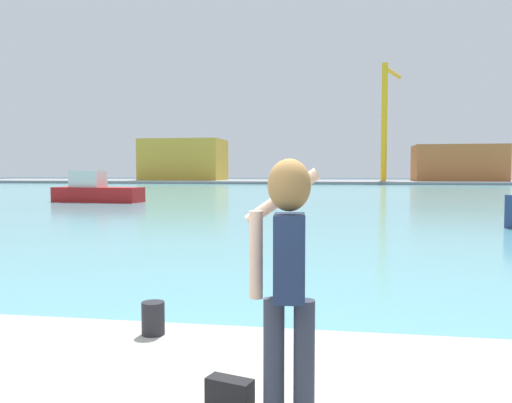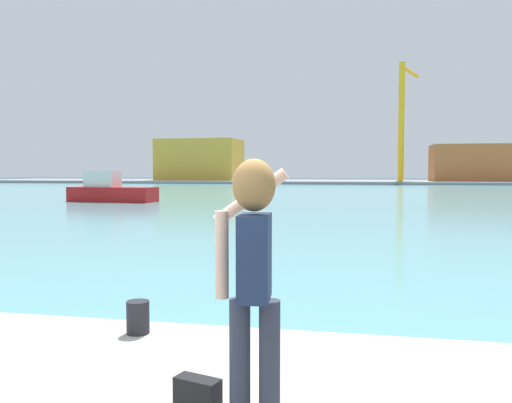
{
  "view_description": "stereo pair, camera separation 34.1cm",
  "coord_description": "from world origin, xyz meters",
  "px_view_note": "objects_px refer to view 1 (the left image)",
  "views": [
    {
      "loc": [
        1.37,
        -3.45,
        2.31
      ],
      "look_at": [
        -0.3,
        6.52,
        1.71
      ],
      "focal_mm": 37.05,
      "sensor_mm": 36.0,
      "label": 1
    },
    {
      "loc": [
        1.71,
        -3.39,
        2.31
      ],
      "look_at": [
        -0.3,
        6.52,
        1.71
      ],
      "focal_mm": 37.05,
      "sensor_mm": 36.0,
      "label": 2
    }
  ],
  "objects_px": {
    "person_photographer": "(288,262)",
    "port_crane": "(386,112)",
    "handbag": "(230,396)",
    "harbor_bollard": "(153,318)",
    "warehouse_right": "(458,163)",
    "warehouse_left": "(184,160)",
    "boat_moored": "(96,191)"
  },
  "relations": [
    {
      "from": "person_photographer",
      "to": "warehouse_left",
      "type": "distance_m",
      "value": 96.83
    },
    {
      "from": "warehouse_left",
      "to": "port_crane",
      "type": "bearing_deg",
      "value": -3.75
    },
    {
      "from": "person_photographer",
      "to": "port_crane",
      "type": "bearing_deg",
      "value": -10.0
    },
    {
      "from": "harbor_bollard",
      "to": "warehouse_right",
      "type": "bearing_deg",
      "value": 76.83
    },
    {
      "from": "harbor_bollard",
      "to": "boat_moored",
      "type": "height_order",
      "value": "boat_moored"
    },
    {
      "from": "handbag",
      "to": "harbor_bollard",
      "type": "xyz_separation_m",
      "value": [
        -1.14,
        1.57,
        0.05
      ]
    },
    {
      "from": "handbag",
      "to": "warehouse_left",
      "type": "distance_m",
      "value": 96.69
    },
    {
      "from": "harbor_bollard",
      "to": "warehouse_right",
      "type": "xyz_separation_m",
      "value": [
        21.18,
        90.49,
        2.75
      ]
    },
    {
      "from": "boat_moored",
      "to": "warehouse_right",
      "type": "xyz_separation_m",
      "value": [
        36.98,
        59.86,
        2.75
      ]
    },
    {
      "from": "person_photographer",
      "to": "port_crane",
      "type": "distance_m",
      "value": 90.74
    },
    {
      "from": "handbag",
      "to": "port_crane",
      "type": "distance_m",
      "value": 90.83
    },
    {
      "from": "warehouse_left",
      "to": "warehouse_right",
      "type": "xyz_separation_m",
      "value": [
        49.01,
        -0.13,
        -0.7
      ]
    },
    {
      "from": "port_crane",
      "to": "warehouse_left",
      "type": "bearing_deg",
      "value": 176.25
    },
    {
      "from": "person_photographer",
      "to": "warehouse_left",
      "type": "relative_size",
      "value": 0.12
    },
    {
      "from": "handbag",
      "to": "port_crane",
      "type": "height_order",
      "value": "port_crane"
    },
    {
      "from": "handbag",
      "to": "boat_moored",
      "type": "relative_size",
      "value": 0.05
    },
    {
      "from": "person_photographer",
      "to": "handbag",
      "type": "distance_m",
      "value": 1.03
    },
    {
      "from": "boat_moored",
      "to": "warehouse_left",
      "type": "relative_size",
      "value": 0.44
    },
    {
      "from": "warehouse_right",
      "to": "port_crane",
      "type": "height_order",
      "value": "port_crane"
    },
    {
      "from": "person_photographer",
      "to": "warehouse_right",
      "type": "bearing_deg",
      "value": -17.4
    },
    {
      "from": "boat_moored",
      "to": "port_crane",
      "type": "bearing_deg",
      "value": 71.56
    },
    {
      "from": "harbor_bollard",
      "to": "port_crane",
      "type": "relative_size",
      "value": 0.02
    },
    {
      "from": "warehouse_left",
      "to": "boat_moored",
      "type": "bearing_deg",
      "value": -78.66
    },
    {
      "from": "handbag",
      "to": "warehouse_right",
      "type": "bearing_deg",
      "value": 77.72
    },
    {
      "from": "boat_moored",
      "to": "warehouse_left",
      "type": "xyz_separation_m",
      "value": [
        -12.03,
        59.99,
        3.45
      ]
    },
    {
      "from": "person_photographer",
      "to": "warehouse_right",
      "type": "height_order",
      "value": "warehouse_right"
    },
    {
      "from": "person_photographer",
      "to": "harbor_bollard",
      "type": "distance_m",
      "value": 2.41
    },
    {
      "from": "handbag",
      "to": "harbor_bollard",
      "type": "distance_m",
      "value": 1.94
    },
    {
      "from": "handbag",
      "to": "port_crane",
      "type": "relative_size",
      "value": 0.02
    },
    {
      "from": "person_photographer",
      "to": "handbag",
      "type": "height_order",
      "value": "person_photographer"
    },
    {
      "from": "person_photographer",
      "to": "port_crane",
      "type": "height_order",
      "value": "port_crane"
    },
    {
      "from": "handbag",
      "to": "port_crane",
      "type": "xyz_separation_m",
      "value": [
        7.68,
        89.78,
        11.48
      ]
    }
  ]
}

